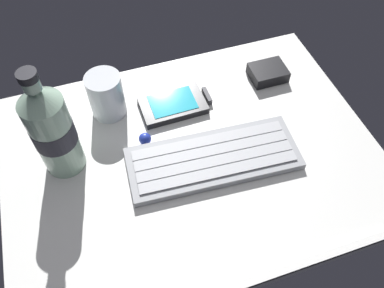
{
  "coord_description": "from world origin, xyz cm",
  "views": [
    {
      "loc": [
        -12.41,
        -37.07,
        56.16
      ],
      "look_at": [
        0.0,
        0.0,
        3.0
      ],
      "focal_mm": 36.96,
      "sensor_mm": 36.0,
      "label": 1
    }
  ],
  "objects_px": {
    "keyboard": "(213,158)",
    "juice_cup": "(106,97)",
    "charger_block": "(268,73)",
    "handheld_device": "(176,104)",
    "water_bottle": "(52,130)",
    "trackball_mouse": "(145,139)"
  },
  "relations": [
    {
      "from": "keyboard",
      "to": "trackball_mouse",
      "type": "distance_m",
      "value": 0.12
    },
    {
      "from": "juice_cup",
      "to": "water_bottle",
      "type": "height_order",
      "value": "water_bottle"
    },
    {
      "from": "handheld_device",
      "to": "water_bottle",
      "type": "relative_size",
      "value": 0.62
    },
    {
      "from": "trackball_mouse",
      "to": "keyboard",
      "type": "bearing_deg",
      "value": -36.8
    },
    {
      "from": "water_bottle",
      "to": "trackball_mouse",
      "type": "distance_m",
      "value": 0.16
    },
    {
      "from": "water_bottle",
      "to": "juice_cup",
      "type": "bearing_deg",
      "value": 44.54
    },
    {
      "from": "juice_cup",
      "to": "charger_block",
      "type": "relative_size",
      "value": 1.21
    },
    {
      "from": "keyboard",
      "to": "charger_block",
      "type": "relative_size",
      "value": 4.24
    },
    {
      "from": "keyboard",
      "to": "juice_cup",
      "type": "distance_m",
      "value": 0.22
    },
    {
      "from": "keyboard",
      "to": "water_bottle",
      "type": "xyz_separation_m",
      "value": [
        -0.24,
        0.08,
        0.08
      ]
    },
    {
      "from": "keyboard",
      "to": "handheld_device",
      "type": "height_order",
      "value": "keyboard"
    },
    {
      "from": "handheld_device",
      "to": "water_bottle",
      "type": "height_order",
      "value": "water_bottle"
    },
    {
      "from": "handheld_device",
      "to": "charger_block",
      "type": "bearing_deg",
      "value": 4.9
    },
    {
      "from": "charger_block",
      "to": "keyboard",
      "type": "bearing_deg",
      "value": -137.99
    },
    {
      "from": "keyboard",
      "to": "handheld_device",
      "type": "bearing_deg",
      "value": 99.44
    },
    {
      "from": "handheld_device",
      "to": "trackball_mouse",
      "type": "xyz_separation_m",
      "value": [
        -0.08,
        -0.07,
        0.0
      ]
    },
    {
      "from": "water_bottle",
      "to": "charger_block",
      "type": "xyz_separation_m",
      "value": [
        0.41,
        0.08,
        -0.08
      ]
    },
    {
      "from": "handheld_device",
      "to": "charger_block",
      "type": "height_order",
      "value": "charger_block"
    },
    {
      "from": "juice_cup",
      "to": "trackball_mouse",
      "type": "bearing_deg",
      "value": -64.43
    },
    {
      "from": "juice_cup",
      "to": "keyboard",
      "type": "bearing_deg",
      "value": -49.32
    },
    {
      "from": "trackball_mouse",
      "to": "charger_block",
      "type": "bearing_deg",
      "value": 16.66
    },
    {
      "from": "keyboard",
      "to": "trackball_mouse",
      "type": "bearing_deg",
      "value": 143.2
    }
  ]
}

